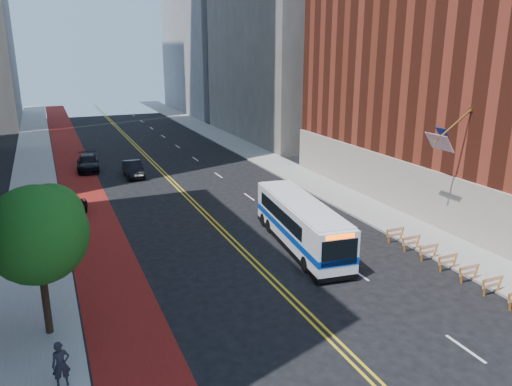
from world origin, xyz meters
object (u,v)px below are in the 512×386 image
object	(u,v)px
pedestrian	(61,364)
car_c	(88,163)
transit_bus	(300,223)
street_tree	(38,230)
car_a	(72,209)
car_b	(133,169)

from	to	relation	value
pedestrian	car_c	bearing A→B (deg)	76.93
transit_bus	car_c	world-z (taller)	transit_bus
street_tree	transit_bus	world-z (taller)	street_tree
car_a	car_b	bearing A→B (deg)	78.33
transit_bus	car_b	xyz separation A→B (m)	(-6.66, 22.09, -0.82)
street_tree	transit_bus	size ratio (longest dim) A/B	0.60
car_b	car_a	bearing A→B (deg)	-119.81
street_tree	pedestrian	xyz separation A→B (m)	(0.31, -4.11, -3.87)
car_b	pedestrian	world-z (taller)	pedestrian
pedestrian	transit_bus	bearing A→B (deg)	24.68
transit_bus	car_c	size ratio (longest dim) A/B	2.12
street_tree	pedestrian	world-z (taller)	street_tree
transit_bus	car_a	distance (m)	17.34
car_b	pedestrian	xyz separation A→B (m)	(-7.94, -30.90, 0.29)
street_tree	car_a	xyz separation A→B (m)	(1.94, 16.19, -4.26)
street_tree	car_a	bearing A→B (deg)	83.15
street_tree	car_b	size ratio (longest dim) A/B	1.46
pedestrian	car_a	bearing A→B (deg)	78.96
car_a	pedestrian	distance (m)	20.36
transit_bus	car_c	distance (m)	28.58
street_tree	car_c	xyz separation A→B (m)	(4.42, 31.28, -4.15)
transit_bus	car_a	xyz separation A→B (m)	(-12.97, 11.48, -0.92)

